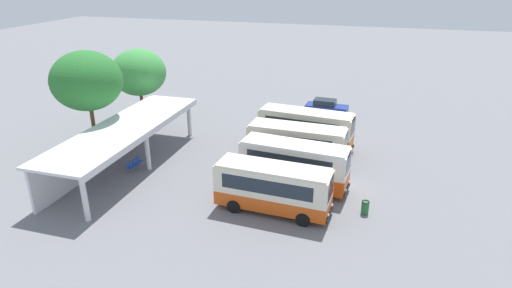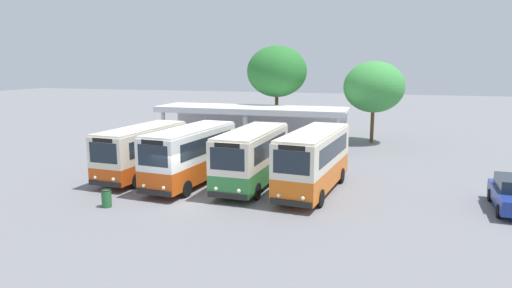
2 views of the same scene
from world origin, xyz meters
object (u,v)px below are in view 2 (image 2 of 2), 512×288
object	(u,v)px
city_bus_nearest_orange	(142,150)
waiting_chair_end_by_column	(239,140)
waiting_chair_second_from_end	(245,141)
city_bus_second_in_row	(191,154)
litter_bin_apron	(107,198)
city_bus_fourth_amber	(314,159)
waiting_chair_middle_seat	(252,141)
city_bus_middle_cream	(252,156)

from	to	relation	value
city_bus_nearest_orange	waiting_chair_end_by_column	xyz separation A→B (m)	(2.27, 11.88, -1.24)
waiting_chair_second_from_end	city_bus_second_in_row	bearing A→B (deg)	-86.73
city_bus_second_in_row	litter_bin_apron	xyz separation A→B (m)	(-2.23, -5.13, -1.40)
city_bus_second_in_row	waiting_chair_end_by_column	distance (m)	12.63
city_bus_nearest_orange	city_bus_second_in_row	size ratio (longest dim) A/B	0.96
city_bus_fourth_amber	waiting_chair_middle_seat	world-z (taller)	city_bus_fourth_amber
city_bus_nearest_orange	city_bus_second_in_row	xyz separation A→B (m)	(3.58, -0.61, 0.09)
waiting_chair_second_from_end	litter_bin_apron	distance (m)	17.62
city_bus_fourth_amber	waiting_chair_end_by_column	xyz separation A→B (m)	(-8.48, 12.00, -1.36)
city_bus_nearest_orange	city_bus_middle_cream	bearing A→B (deg)	-0.51
city_bus_fourth_amber	litter_bin_apron	world-z (taller)	city_bus_fourth_amber
waiting_chair_end_by_column	litter_bin_apron	xyz separation A→B (m)	(-0.92, -17.62, -0.07)
city_bus_middle_cream	litter_bin_apron	distance (m)	8.24
city_bus_middle_cream	waiting_chair_second_from_end	bearing A→B (deg)	109.88
city_bus_middle_cream	waiting_chair_end_by_column	bearing A→B (deg)	112.28
city_bus_middle_cream	waiting_chair_middle_seat	world-z (taller)	city_bus_middle_cream
waiting_chair_second_from_end	city_bus_middle_cream	bearing A→B (deg)	-70.12
waiting_chair_end_by_column	waiting_chair_second_from_end	bearing A→B (deg)	-6.30
city_bus_second_in_row	litter_bin_apron	distance (m)	5.77
city_bus_middle_cream	waiting_chair_second_from_end	size ratio (longest dim) A/B	8.97
waiting_chair_second_from_end	waiting_chair_middle_seat	bearing A→B (deg)	0.56
waiting_chair_end_by_column	waiting_chair_middle_seat	world-z (taller)	same
waiting_chair_end_by_column	city_bus_middle_cream	bearing A→B (deg)	-67.72
city_bus_fourth_amber	waiting_chair_middle_seat	size ratio (longest dim) A/B	9.57
waiting_chair_end_by_column	waiting_chair_middle_seat	distance (m)	1.20
city_bus_fourth_amber	waiting_chair_second_from_end	xyz separation A→B (m)	(-7.88, 11.93, -1.36)
city_bus_middle_cream	litter_bin_apron	size ratio (longest dim) A/B	8.57
city_bus_middle_cream	city_bus_nearest_orange	bearing A→B (deg)	179.49
city_bus_nearest_orange	city_bus_second_in_row	distance (m)	3.63
city_bus_middle_cream	city_bus_fourth_amber	world-z (taller)	city_bus_fourth_amber
city_bus_middle_cream	waiting_chair_end_by_column	distance (m)	12.97
city_bus_fourth_amber	waiting_chair_second_from_end	world-z (taller)	city_bus_fourth_amber
waiting_chair_end_by_column	waiting_chair_middle_seat	size ratio (longest dim) A/B	1.00
city_bus_nearest_orange	waiting_chair_middle_seat	bearing A→B (deg)	73.63
city_bus_nearest_orange	litter_bin_apron	distance (m)	6.04
waiting_chair_middle_seat	city_bus_middle_cream	bearing A→B (deg)	-72.73
city_bus_nearest_orange	city_bus_fourth_amber	world-z (taller)	city_bus_fourth_amber
city_bus_nearest_orange	city_bus_second_in_row	world-z (taller)	city_bus_second_in_row
city_bus_fourth_amber	waiting_chair_end_by_column	size ratio (longest dim) A/B	9.57
city_bus_nearest_orange	city_bus_middle_cream	xyz separation A→B (m)	(7.17, -0.06, 0.07)
city_bus_second_in_row	waiting_chair_second_from_end	bearing A→B (deg)	93.27
city_bus_fourth_amber	waiting_chair_middle_seat	bearing A→B (deg)	121.35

